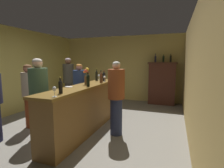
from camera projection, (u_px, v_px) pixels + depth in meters
floor at (77, 129)px, 4.11m from camera, size 9.00×9.00×0.00m
wall_back at (121, 68)px, 7.22m from camera, size 4.99×0.12×2.61m
wall_right at (196, 78)px, 3.09m from camera, size 0.12×7.04×2.61m
bar_counter at (85, 108)px, 3.93m from camera, size 0.53×2.88×1.07m
display_cabinet at (162, 82)px, 6.41m from camera, size 1.02×0.46×1.56m
wine_bottle_riesling at (104, 76)px, 4.73m from camera, size 0.08×0.08×0.28m
wine_bottle_merlot at (88, 80)px, 3.67m from camera, size 0.07×0.07×0.31m
wine_bottle_syrah at (97, 75)px, 4.75m from camera, size 0.07×0.07×0.34m
wine_bottle_pinot at (61, 86)px, 2.87m from camera, size 0.07×0.07×0.28m
wine_bottle_rose at (101, 77)px, 4.30m from camera, size 0.07×0.07×0.31m
wine_glass_front at (105, 77)px, 4.55m from camera, size 0.07×0.07×0.15m
wine_glass_mid at (54, 89)px, 2.61m from camera, size 0.07×0.07×0.16m
wine_glass_rear at (99, 76)px, 4.91m from camera, size 0.08×0.08×0.16m
wine_glass_spare at (102, 76)px, 5.04m from camera, size 0.07×0.07×0.15m
flower_arrangement at (86, 77)px, 3.97m from camera, size 0.14×0.12×0.39m
cheese_plate at (69, 87)px, 3.58m from camera, size 0.16×0.16×0.01m
display_bottle_left at (155, 59)px, 6.38m from camera, size 0.07×0.07×0.31m
display_bottle_midleft at (163, 59)px, 6.29m from camera, size 0.07×0.07×0.30m
display_bottle_center at (171, 58)px, 6.20m from camera, size 0.07×0.07×0.32m
patron_by_cabinet at (29, 93)px, 4.14m from camera, size 0.32×0.32×1.52m
patron_in_grey at (80, 89)px, 4.85m from camera, size 0.36×0.36×1.53m
patron_tall at (39, 94)px, 3.63m from camera, size 0.38×0.38×1.66m
patron_redhead at (69, 81)px, 5.83m from camera, size 0.36×0.36×1.70m
bartender at (116, 96)px, 3.71m from camera, size 0.36×0.36×1.60m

